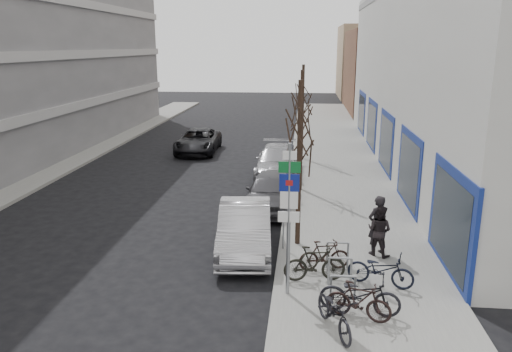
% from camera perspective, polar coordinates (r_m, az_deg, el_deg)
% --- Properties ---
extents(ground, '(120.00, 120.00, 0.00)m').
position_cam_1_polar(ground, '(13.96, -6.57, -13.25)').
color(ground, black).
rests_on(ground, ground).
extents(sidewalk_east, '(5.00, 70.00, 0.15)m').
position_cam_1_polar(sidewalk_east, '(23.02, 9.77, -1.78)').
color(sidewalk_east, slate).
rests_on(sidewalk_east, ground).
extents(sidewalk_west, '(3.00, 70.00, 0.15)m').
position_cam_1_polar(sidewalk_west, '(26.76, -25.51, -0.71)').
color(sidewalk_west, slate).
rests_on(sidewalk_west, ground).
extents(brick_building_far, '(12.00, 14.00, 8.00)m').
position_cam_1_polar(brick_building_far, '(53.09, 17.10, 11.34)').
color(brick_building_far, brown).
rests_on(brick_building_far, ground).
extents(tan_building_far, '(13.00, 12.00, 9.00)m').
position_cam_1_polar(tan_building_far, '(67.92, 15.10, 12.49)').
color(tan_building_far, '#937A5B').
rests_on(tan_building_far, ground).
extents(highway_sign_pole, '(0.55, 0.10, 4.20)m').
position_cam_1_polar(highway_sign_pole, '(12.69, 3.77, -3.99)').
color(highway_sign_pole, gray).
rests_on(highway_sign_pole, ground).
extents(bike_rack, '(0.66, 2.26, 0.83)m').
position_cam_1_polar(bike_rack, '(13.96, 9.58, -10.33)').
color(bike_rack, gray).
rests_on(bike_rack, sidewalk_east).
extents(tree_near, '(1.80, 1.80, 5.50)m').
position_cam_1_polar(tree_near, '(15.72, 5.05, 5.80)').
color(tree_near, black).
rests_on(tree_near, ground).
extents(tree_mid, '(1.80, 1.80, 5.50)m').
position_cam_1_polar(tree_mid, '(22.17, 5.27, 8.38)').
color(tree_mid, black).
rests_on(tree_mid, ground).
extents(tree_far, '(1.80, 1.80, 5.50)m').
position_cam_1_polar(tree_far, '(28.64, 5.39, 9.79)').
color(tree_far, black).
rests_on(tree_far, ground).
extents(meter_front, '(0.10, 0.08, 1.27)m').
position_cam_1_polar(meter_front, '(16.05, 3.16, -5.75)').
color(meter_front, gray).
rests_on(meter_front, sidewalk_east).
extents(meter_mid, '(0.10, 0.08, 1.27)m').
position_cam_1_polar(meter_mid, '(21.29, 3.82, -0.59)').
color(meter_mid, gray).
rests_on(meter_mid, sidewalk_east).
extents(meter_back, '(0.10, 0.08, 1.27)m').
position_cam_1_polar(meter_back, '(26.64, 4.22, 2.51)').
color(meter_back, gray).
rests_on(meter_back, sidewalk_east).
extents(bike_near_left, '(1.16, 1.90, 1.11)m').
position_cam_1_polar(bike_near_left, '(11.87, 8.99, -14.80)').
color(bike_near_left, black).
rests_on(bike_near_left, sidewalk_east).
extents(bike_near_right, '(1.66, 0.96, 0.97)m').
position_cam_1_polar(bike_near_right, '(12.48, 11.66, -13.77)').
color(bike_near_right, black).
rests_on(bike_near_right, sidewalk_east).
extents(bike_mid_curb, '(1.88, 1.06, 1.10)m').
position_cam_1_polar(bike_mid_curb, '(14.16, 14.07, -10.03)').
color(bike_mid_curb, black).
rests_on(bike_mid_curb, sidewalk_east).
extents(bike_mid_inner, '(1.81, 0.79, 1.06)m').
position_cam_1_polar(bike_mid_inner, '(14.10, 6.72, -9.85)').
color(bike_mid_inner, black).
rests_on(bike_mid_inner, sidewalk_east).
extents(bike_far_curb, '(2.04, 0.91, 1.20)m').
position_cam_1_polar(bike_far_curb, '(12.66, 11.81, -12.74)').
color(bike_far_curb, black).
rests_on(bike_far_curb, sidewalk_east).
extents(bike_far_inner, '(1.59, 0.79, 0.93)m').
position_cam_1_polar(bike_far_inner, '(14.83, 7.81, -8.92)').
color(bike_far_inner, black).
rests_on(bike_far_inner, sidewalk_east).
extents(parked_car_front, '(2.09, 4.87, 1.56)m').
position_cam_1_polar(parked_car_front, '(16.27, -1.30, -5.96)').
color(parked_car_front, '#AFAEB4').
rests_on(parked_car_front, ground).
extents(parked_car_mid, '(2.24, 4.59, 1.51)m').
position_cam_1_polar(parked_car_mid, '(20.44, 1.62, -1.70)').
color(parked_car_mid, '#46454A').
rests_on(parked_car_mid, ground).
extents(parked_car_back, '(2.20, 5.30, 1.53)m').
position_cam_1_polar(parked_car_back, '(25.56, 2.46, 1.67)').
color(parked_car_back, '#96969B').
rests_on(parked_car_back, ground).
extents(lane_car, '(2.54, 5.25, 1.44)m').
position_cam_1_polar(lane_car, '(31.54, -6.62, 4.00)').
color(lane_car, black).
rests_on(lane_car, ground).
extents(pedestrian_near, '(0.83, 0.73, 1.90)m').
position_cam_1_polar(pedestrian_near, '(16.05, 13.70, -5.46)').
color(pedestrian_near, black).
rests_on(pedestrian_near, sidewalk_east).
extents(pedestrian_far, '(0.73, 0.68, 1.65)m').
position_cam_1_polar(pedestrian_far, '(16.01, 13.92, -6.03)').
color(pedestrian_far, black).
rests_on(pedestrian_far, sidewalk_east).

